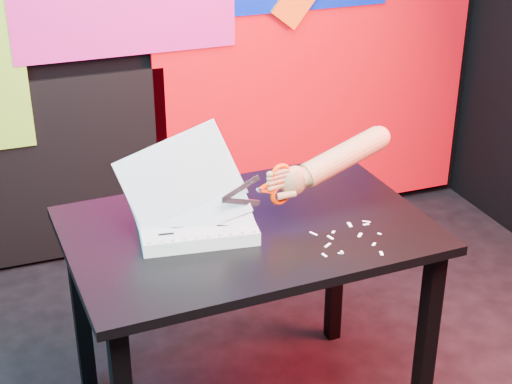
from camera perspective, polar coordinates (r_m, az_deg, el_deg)
name	(u,v)px	position (r m, az deg, el deg)	size (l,w,h in m)	color
room	(336,41)	(2.06, 5.84, 10.86)	(3.01, 3.01, 2.71)	black
backdrop	(198,46)	(3.51, -4.26, 10.55)	(2.88, 0.05, 2.08)	red
work_table	(248,255)	(2.43, -0.61, -4.61)	(1.11, 0.76, 0.75)	black
printout_stack	(195,222)	(2.34, -4.43, -2.21)	(0.40, 0.29, 0.33)	white
scissors	(276,186)	(2.35, 1.45, 0.47)	(0.24, 0.05, 0.14)	silver
hand_forearm	(335,160)	(2.45, 5.79, 2.32)	(0.44, 0.13, 0.16)	tan
paper_clippings	(348,238)	(2.33, 6.73, -3.33)	(0.22, 0.21, 0.00)	white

